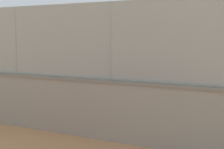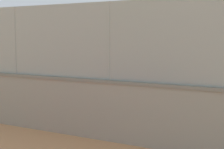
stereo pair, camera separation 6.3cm
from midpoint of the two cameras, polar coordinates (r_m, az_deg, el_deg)
name	(u,v)px [view 2 (the right image)]	position (r m, az deg, el deg)	size (l,w,h in m)	color
ground_plane	(183,80)	(22.37, 11.80, -0.92)	(260.00, 260.00, 0.00)	tan
perimeter_wall	(60,104)	(9.96, -8.55, -4.93)	(23.36, 0.48, 1.62)	gray
fence_panel_on_wall	(59,41)	(9.77, -8.73, 5.60)	(22.96, 0.23, 2.03)	gray
player_at_service_line	(81,89)	(12.49, -5.03, -2.48)	(1.18, 0.68, 1.45)	#591919
player_foreground_swinging	(161,69)	(19.47, 8.23, 0.96)	(0.89, 0.97, 1.64)	#B2B2B2
sports_ball	(16,74)	(11.66, -15.65, 0.04)	(0.08, 0.08, 0.08)	white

